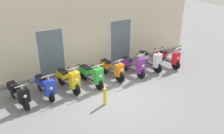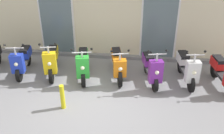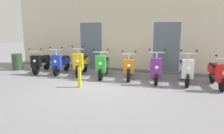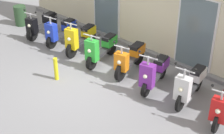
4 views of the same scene
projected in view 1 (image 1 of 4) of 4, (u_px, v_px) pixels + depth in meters
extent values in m
plane|color=gray|center=(116.00, 94.00, 9.83)|extent=(40.00, 40.00, 0.00)
cube|color=beige|center=(86.00, 31.00, 11.37)|extent=(12.02, 0.30, 3.89)
cube|color=slate|center=(90.00, 68.00, 11.97)|extent=(12.02, 0.20, 0.12)
cube|color=silver|center=(51.00, 54.00, 10.79)|extent=(1.26, 0.04, 2.30)
cube|color=slate|center=(52.00, 54.00, 10.77)|extent=(1.14, 0.02, 2.22)
cube|color=silver|center=(120.00, 42.00, 12.36)|extent=(1.26, 0.04, 2.30)
cube|color=slate|center=(121.00, 42.00, 12.34)|extent=(1.14, 0.02, 2.22)
cylinder|color=black|center=(26.00, 104.00, 8.75)|extent=(0.23, 0.52, 0.51)
cylinder|color=black|center=(13.00, 92.00, 9.50)|extent=(0.23, 0.52, 0.51)
cube|color=#2D2D30|center=(19.00, 95.00, 9.08)|extent=(0.42, 0.74, 0.09)
cube|color=black|center=(24.00, 96.00, 8.63)|extent=(0.43, 0.32, 0.53)
sphere|color=#F2EFCC|center=(25.00, 96.00, 8.53)|extent=(0.12, 0.12, 0.12)
cube|color=black|center=(13.00, 87.00, 9.32)|extent=(0.42, 0.58, 0.28)
cube|color=black|center=(13.00, 84.00, 9.24)|extent=(0.37, 0.53, 0.11)
cylinder|color=silver|center=(22.00, 87.00, 8.49)|extent=(0.06, 0.06, 0.21)
cylinder|color=silver|center=(22.00, 85.00, 8.45)|extent=(0.51, 0.16, 0.04)
sphere|color=black|center=(28.00, 81.00, 8.57)|extent=(0.07, 0.07, 0.07)
sphere|color=black|center=(14.00, 85.00, 8.25)|extent=(0.07, 0.07, 0.07)
cylinder|color=black|center=(51.00, 96.00, 9.26)|extent=(0.17, 0.47, 0.46)
cylinder|color=black|center=(40.00, 86.00, 10.02)|extent=(0.17, 0.47, 0.46)
cube|color=#2D2D30|center=(45.00, 89.00, 9.60)|extent=(0.36, 0.69, 0.09)
cube|color=#1E38C6|center=(50.00, 88.00, 9.14)|extent=(0.41, 0.30, 0.60)
sphere|color=#F2EFCC|center=(51.00, 88.00, 9.03)|extent=(0.12, 0.12, 0.12)
cube|color=#1E38C6|center=(40.00, 80.00, 9.82)|extent=(0.38, 0.56, 0.28)
cube|color=black|center=(40.00, 78.00, 9.74)|extent=(0.33, 0.52, 0.11)
cylinder|color=silver|center=(48.00, 78.00, 8.97)|extent=(0.06, 0.06, 0.26)
cylinder|color=silver|center=(48.00, 76.00, 8.92)|extent=(0.53, 0.12, 0.04)
sphere|color=black|center=(54.00, 71.00, 9.03)|extent=(0.07, 0.07, 0.07)
sphere|color=black|center=(41.00, 75.00, 8.73)|extent=(0.07, 0.07, 0.07)
cylinder|color=black|center=(76.00, 89.00, 9.71)|extent=(0.22, 0.54, 0.53)
cylinder|color=black|center=(62.00, 79.00, 10.47)|extent=(0.22, 0.54, 0.53)
cube|color=#2D2D30|center=(68.00, 82.00, 10.05)|extent=(0.41, 0.73, 0.09)
cube|color=yellow|center=(75.00, 80.00, 9.57)|extent=(0.42, 0.32, 0.67)
sphere|color=#F2EFCC|center=(76.00, 80.00, 9.47)|extent=(0.12, 0.12, 0.12)
cube|color=yellow|center=(62.00, 74.00, 10.28)|extent=(0.41, 0.57, 0.28)
cube|color=black|center=(62.00, 71.00, 10.19)|extent=(0.36, 0.53, 0.11)
cylinder|color=silver|center=(74.00, 70.00, 9.39)|extent=(0.06, 0.06, 0.22)
cylinder|color=silver|center=(74.00, 68.00, 9.36)|extent=(0.45, 0.14, 0.04)
sphere|color=black|center=(79.00, 64.00, 9.45)|extent=(0.07, 0.07, 0.07)
sphere|color=black|center=(69.00, 68.00, 9.18)|extent=(0.07, 0.07, 0.07)
cylinder|color=black|center=(99.00, 84.00, 10.11)|extent=(0.21, 0.48, 0.47)
cylinder|color=black|center=(84.00, 75.00, 10.90)|extent=(0.21, 0.48, 0.47)
cube|color=#2D2D30|center=(91.00, 78.00, 10.46)|extent=(0.40, 0.75, 0.09)
cube|color=green|center=(98.00, 76.00, 9.97)|extent=(0.42, 0.31, 0.66)
sphere|color=#F2EFCC|center=(100.00, 76.00, 9.86)|extent=(0.12, 0.12, 0.12)
cube|color=green|center=(85.00, 70.00, 10.70)|extent=(0.40, 0.57, 0.28)
cube|color=black|center=(85.00, 67.00, 10.62)|extent=(0.35, 0.52, 0.11)
cylinder|color=silver|center=(98.00, 67.00, 9.80)|extent=(0.06, 0.06, 0.18)
cylinder|color=silver|center=(98.00, 66.00, 9.77)|extent=(0.56, 0.15, 0.04)
sphere|color=black|center=(104.00, 62.00, 9.89)|extent=(0.07, 0.07, 0.07)
sphere|color=black|center=(93.00, 65.00, 9.56)|extent=(0.07, 0.07, 0.07)
cylinder|color=black|center=(120.00, 77.00, 10.67)|extent=(0.22, 0.55, 0.54)
cylinder|color=black|center=(104.00, 69.00, 11.44)|extent=(0.22, 0.55, 0.54)
cube|color=#2D2D30|center=(112.00, 71.00, 11.01)|extent=(0.40, 0.74, 0.09)
cube|color=orange|center=(119.00, 70.00, 10.56)|extent=(0.42, 0.31, 0.53)
sphere|color=#F2EFCC|center=(121.00, 70.00, 10.45)|extent=(0.12, 0.12, 0.12)
cube|color=orange|center=(105.00, 64.00, 11.25)|extent=(0.40, 0.57, 0.28)
cube|color=black|center=(106.00, 61.00, 11.17)|extent=(0.35, 0.52, 0.11)
cylinder|color=silver|center=(120.00, 62.00, 10.40)|extent=(0.06, 0.06, 0.23)
cylinder|color=silver|center=(120.00, 60.00, 10.36)|extent=(0.49, 0.14, 0.04)
sphere|color=black|center=(124.00, 57.00, 10.46)|extent=(0.07, 0.07, 0.07)
sphere|color=black|center=(115.00, 60.00, 10.18)|extent=(0.07, 0.07, 0.07)
cylinder|color=black|center=(141.00, 74.00, 11.03)|extent=(0.20, 0.46, 0.45)
cylinder|color=black|center=(125.00, 66.00, 11.77)|extent=(0.20, 0.46, 0.45)
cube|color=#2D2D30|center=(133.00, 68.00, 11.35)|extent=(0.40, 0.71, 0.09)
cube|color=purple|center=(141.00, 66.00, 10.89)|extent=(0.42, 0.32, 0.68)
sphere|color=#F2EFCC|center=(143.00, 66.00, 10.78)|extent=(0.12, 0.12, 0.12)
cube|color=purple|center=(126.00, 61.00, 11.57)|extent=(0.41, 0.57, 0.28)
cube|color=black|center=(127.00, 59.00, 11.48)|extent=(0.36, 0.53, 0.11)
cylinder|color=silver|center=(141.00, 57.00, 10.70)|extent=(0.06, 0.06, 0.25)
cylinder|color=silver|center=(141.00, 55.00, 10.65)|extent=(0.51, 0.15, 0.04)
sphere|color=black|center=(145.00, 51.00, 10.77)|extent=(0.07, 0.07, 0.07)
sphere|color=black|center=(138.00, 54.00, 10.46)|extent=(0.07, 0.07, 0.07)
cylinder|color=black|center=(158.00, 68.00, 11.54)|extent=(0.15, 0.52, 0.51)
cylinder|color=black|center=(141.00, 61.00, 12.36)|extent=(0.15, 0.52, 0.51)
cube|color=#2D2D30|center=(149.00, 62.00, 11.91)|extent=(0.36, 0.73, 0.09)
cube|color=white|center=(158.00, 61.00, 11.40)|extent=(0.41, 0.29, 0.65)
sphere|color=#F2EFCC|center=(160.00, 61.00, 11.29)|extent=(0.12, 0.12, 0.12)
cube|color=white|center=(143.00, 55.00, 12.15)|extent=(0.37, 0.56, 0.28)
cube|color=black|center=(144.00, 53.00, 12.06)|extent=(0.33, 0.51, 0.11)
cylinder|color=silver|center=(158.00, 52.00, 11.22)|extent=(0.06, 0.06, 0.25)
cylinder|color=silver|center=(158.00, 50.00, 11.18)|extent=(0.50, 0.11, 0.04)
sphere|color=black|center=(162.00, 47.00, 11.28)|extent=(0.07, 0.07, 0.07)
sphere|color=black|center=(155.00, 49.00, 11.00)|extent=(0.07, 0.07, 0.07)
cylinder|color=black|center=(176.00, 65.00, 11.91)|extent=(0.17, 0.49, 0.48)
cylinder|color=black|center=(160.00, 58.00, 12.67)|extent=(0.17, 0.49, 0.48)
cube|color=#2D2D30|center=(168.00, 60.00, 12.25)|extent=(0.37, 0.70, 0.09)
cube|color=red|center=(176.00, 58.00, 11.79)|extent=(0.42, 0.30, 0.58)
sphere|color=#F2EFCC|center=(178.00, 58.00, 11.68)|extent=(0.12, 0.12, 0.12)
cube|color=red|center=(161.00, 53.00, 12.47)|extent=(0.38, 0.56, 0.28)
cube|color=black|center=(162.00, 51.00, 12.38)|extent=(0.34, 0.52, 0.11)
cylinder|color=silver|center=(177.00, 51.00, 11.63)|extent=(0.06, 0.06, 0.22)
cylinder|color=silver|center=(177.00, 49.00, 11.59)|extent=(0.49, 0.12, 0.04)
sphere|color=black|center=(180.00, 46.00, 11.69)|extent=(0.07, 0.07, 0.07)
sphere|color=black|center=(174.00, 48.00, 11.41)|extent=(0.07, 0.07, 0.07)
cone|color=orange|center=(177.00, 55.00, 12.99)|extent=(0.32, 0.32, 0.52)
cylinder|color=yellow|center=(105.00, 96.00, 9.03)|extent=(0.12, 0.12, 0.70)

